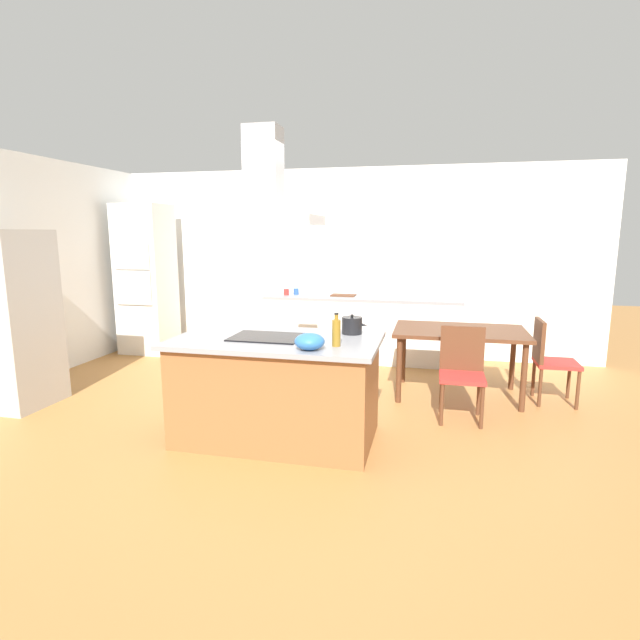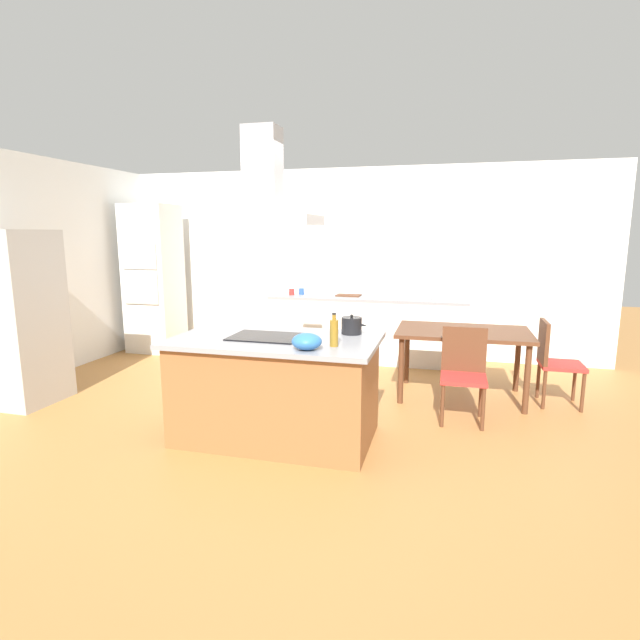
{
  "view_description": "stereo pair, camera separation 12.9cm",
  "coord_description": "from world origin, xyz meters",
  "px_view_note": "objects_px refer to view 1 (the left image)",
  "views": [
    {
      "loc": [
        1.29,
        -3.92,
        1.79
      ],
      "look_at": [
        0.29,
        0.4,
        1.0
      ],
      "focal_mm": 27.6,
      "sensor_mm": 36.0,
      "label": 1
    },
    {
      "loc": [
        1.42,
        -3.88,
        1.79
      ],
      "look_at": [
        0.29,
        0.4,
        1.0
      ],
      "focal_mm": 27.6,
      "sensor_mm": 36.0,
      "label": 2
    }
  ],
  "objects_px": {
    "tea_kettle": "(352,325)",
    "chair_at_right_end": "(549,356)",
    "cutting_board": "(343,295)",
    "wall_oven_stack": "(146,279)",
    "mixing_bowl": "(310,341)",
    "coffee_mug_red": "(286,292)",
    "coffee_mug_blue": "(296,291)",
    "chair_facing_island": "(462,367)",
    "countertop_microwave": "(408,288)",
    "range_hood": "(264,194)",
    "cooktop": "(267,337)",
    "dining_table": "(459,337)",
    "olive_oil_bottle": "(336,332)",
    "refrigerator": "(6,319)"
  },
  "relations": [
    {
      "from": "wall_oven_stack",
      "to": "refrigerator",
      "type": "relative_size",
      "value": 1.21
    },
    {
      "from": "dining_table",
      "to": "coffee_mug_red",
      "type": "bearing_deg",
      "value": 151.38
    },
    {
      "from": "cooktop",
      "to": "chair_at_right_end",
      "type": "distance_m",
      "value": 3.04
    },
    {
      "from": "cooktop",
      "to": "mixing_bowl",
      "type": "bearing_deg",
      "value": -36.2
    },
    {
      "from": "cooktop",
      "to": "cutting_board",
      "type": "relative_size",
      "value": 1.76
    },
    {
      "from": "dining_table",
      "to": "chair_facing_island",
      "type": "relative_size",
      "value": 1.57
    },
    {
      "from": "cutting_board",
      "to": "wall_oven_stack",
      "type": "xyz_separation_m",
      "value": [
        -2.95,
        -0.28,
        0.19
      ]
    },
    {
      "from": "mixing_bowl",
      "to": "coffee_mug_red",
      "type": "bearing_deg",
      "value": 109.97
    },
    {
      "from": "coffee_mug_red",
      "to": "refrigerator",
      "type": "relative_size",
      "value": 0.05
    },
    {
      "from": "countertop_microwave",
      "to": "chair_facing_island",
      "type": "height_order",
      "value": "countertop_microwave"
    },
    {
      "from": "countertop_microwave",
      "to": "range_hood",
      "type": "bearing_deg",
      "value": -109.8
    },
    {
      "from": "wall_oven_stack",
      "to": "refrigerator",
      "type": "distance_m",
      "value": 2.45
    },
    {
      "from": "mixing_bowl",
      "to": "coffee_mug_blue",
      "type": "height_order",
      "value": "mixing_bowl"
    },
    {
      "from": "cooktop",
      "to": "chair_facing_island",
      "type": "relative_size",
      "value": 0.67
    },
    {
      "from": "olive_oil_bottle",
      "to": "refrigerator",
      "type": "xyz_separation_m",
      "value": [
        -3.54,
        0.38,
        -0.1
      ]
    },
    {
      "from": "chair_at_right_end",
      "to": "range_hood",
      "type": "bearing_deg",
      "value": -149.27
    },
    {
      "from": "coffee_mug_blue",
      "to": "chair_facing_island",
      "type": "relative_size",
      "value": 0.1
    },
    {
      "from": "cooktop",
      "to": "wall_oven_stack",
      "type": "bearing_deg",
      "value": 136.77
    },
    {
      "from": "refrigerator",
      "to": "coffee_mug_blue",
      "type": "bearing_deg",
      "value": 49.47
    },
    {
      "from": "mixing_bowl",
      "to": "range_hood",
      "type": "relative_size",
      "value": 0.26
    },
    {
      "from": "coffee_mug_blue",
      "to": "dining_table",
      "type": "height_order",
      "value": "coffee_mug_blue"
    },
    {
      "from": "dining_table",
      "to": "chair_at_right_end",
      "type": "height_order",
      "value": "chair_at_right_end"
    },
    {
      "from": "tea_kettle",
      "to": "cutting_board",
      "type": "relative_size",
      "value": 0.68
    },
    {
      "from": "tea_kettle",
      "to": "coffee_mug_red",
      "type": "bearing_deg",
      "value": 118.78
    },
    {
      "from": "tea_kettle",
      "to": "chair_at_right_end",
      "type": "height_order",
      "value": "tea_kettle"
    },
    {
      "from": "coffee_mug_blue",
      "to": "range_hood",
      "type": "xyz_separation_m",
      "value": [
        0.57,
        -2.92,
        1.16
      ]
    },
    {
      "from": "cooktop",
      "to": "range_hood",
      "type": "distance_m",
      "value": 1.2
    },
    {
      "from": "wall_oven_stack",
      "to": "dining_table",
      "type": "bearing_deg",
      "value": -13.83
    },
    {
      "from": "cooktop",
      "to": "countertop_microwave",
      "type": "bearing_deg",
      "value": 70.2
    },
    {
      "from": "cutting_board",
      "to": "wall_oven_stack",
      "type": "distance_m",
      "value": 2.97
    },
    {
      "from": "wall_oven_stack",
      "to": "range_hood",
      "type": "height_order",
      "value": "range_hood"
    },
    {
      "from": "range_hood",
      "to": "tea_kettle",
      "type": "bearing_deg",
      "value": 25.93
    },
    {
      "from": "range_hood",
      "to": "wall_oven_stack",
      "type": "bearing_deg",
      "value": 136.77
    },
    {
      "from": "coffee_mug_blue",
      "to": "olive_oil_bottle",
      "type": "bearing_deg",
      "value": -68.71
    },
    {
      "from": "olive_oil_bottle",
      "to": "refrigerator",
      "type": "distance_m",
      "value": 3.56
    },
    {
      "from": "cooktop",
      "to": "olive_oil_bottle",
      "type": "relative_size",
      "value": 2.24
    },
    {
      "from": "mixing_bowl",
      "to": "cutting_board",
      "type": "distance_m",
      "value": 3.29
    },
    {
      "from": "tea_kettle",
      "to": "cutting_board",
      "type": "bearing_deg",
      "value": 102.03
    },
    {
      "from": "olive_oil_bottle",
      "to": "dining_table",
      "type": "relative_size",
      "value": 0.19
    },
    {
      "from": "cutting_board",
      "to": "cooktop",
      "type": "bearing_deg",
      "value": -92.57
    },
    {
      "from": "refrigerator",
      "to": "wall_oven_stack",
      "type": "bearing_deg",
      "value": 88.13
    },
    {
      "from": "cooktop",
      "to": "coffee_mug_blue",
      "type": "distance_m",
      "value": 2.98
    },
    {
      "from": "chair_at_right_end",
      "to": "chair_facing_island",
      "type": "bearing_deg",
      "value": -143.99
    },
    {
      "from": "cooktop",
      "to": "dining_table",
      "type": "height_order",
      "value": "cooktop"
    },
    {
      "from": "mixing_bowl",
      "to": "cutting_board",
      "type": "xyz_separation_m",
      "value": [
        -0.33,
        3.27,
        -0.06
      ]
    },
    {
      "from": "chair_at_right_end",
      "to": "chair_facing_island",
      "type": "relative_size",
      "value": 1.0
    },
    {
      "from": "mixing_bowl",
      "to": "chair_facing_island",
      "type": "relative_size",
      "value": 0.26
    },
    {
      "from": "range_hood",
      "to": "dining_table",
      "type": "bearing_deg",
      "value": 42.58
    },
    {
      "from": "range_hood",
      "to": "coffee_mug_blue",
      "type": "bearing_deg",
      "value": 100.96
    },
    {
      "from": "coffee_mug_red",
      "to": "range_hood",
      "type": "distance_m",
      "value": 3.13
    }
  ]
}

